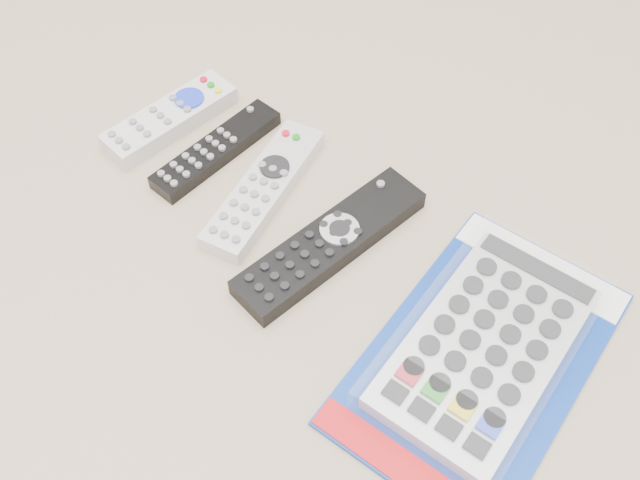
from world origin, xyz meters
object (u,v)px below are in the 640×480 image
Objects in this scene: remote_small_grey at (170,118)px; remote_silver_dvd at (264,188)px; remote_slim_black at (216,150)px; jumbo_remote_packaged at (485,346)px; remote_large_black at (330,243)px.

remote_silver_dvd is (0.16, -0.01, -0.00)m from remote_small_grey.
remote_slim_black is at bearing 5.52° from remote_small_grey.
remote_silver_dvd is (0.08, -0.01, 0.00)m from remote_slim_black.
remote_slim_black is (0.08, -0.00, -0.00)m from remote_small_grey.
jumbo_remote_packaged reaches higher than remote_small_grey.
remote_small_grey reaches higher than remote_slim_black.
remote_small_grey is 0.45m from jumbo_remote_packaged.
remote_silver_dvd is 0.86× the size of remote_large_black.
remote_large_black reaches higher than remote_silver_dvd.
remote_small_grey is 0.99× the size of remote_slim_black.
jumbo_remote_packaged reaches higher than remote_large_black.
remote_slim_black is 0.37m from jumbo_remote_packaged.
remote_small_grey is at bearing 173.70° from jumbo_remote_packaged.
remote_silver_dvd is 0.10m from remote_large_black.
remote_silver_dvd reaches higher than remote_slim_black.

